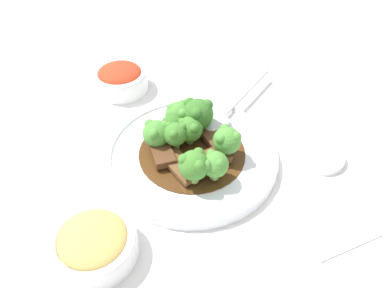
# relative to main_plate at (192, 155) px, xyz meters

# --- Properties ---
(ground_plane) EXTENTS (4.00, 4.00, 0.00)m
(ground_plane) POSITION_rel_main_plate_xyz_m (0.00, 0.00, -0.01)
(ground_plane) COLOR white
(main_plate) EXTENTS (0.28, 0.28, 0.02)m
(main_plate) POSITION_rel_main_plate_xyz_m (0.00, 0.00, 0.00)
(main_plate) COLOR white
(main_plate) RESTS_ON ground_plane
(beef_strip_0) EXTENTS (0.07, 0.04, 0.01)m
(beef_strip_0) POSITION_rel_main_plate_xyz_m (0.02, -0.03, 0.01)
(beef_strip_0) COLOR brown
(beef_strip_0) RESTS_ON main_plate
(beef_strip_1) EXTENTS (0.07, 0.03, 0.01)m
(beef_strip_1) POSITION_rel_main_plate_xyz_m (-0.00, 0.04, 0.01)
(beef_strip_1) COLOR #56331E
(beef_strip_1) RESTS_ON main_plate
(beef_strip_2) EXTENTS (0.04, 0.07, 0.01)m
(beef_strip_2) POSITION_rel_main_plate_xyz_m (0.04, 0.01, 0.01)
(beef_strip_2) COLOR brown
(beef_strip_2) RESTS_ON main_plate
(beef_strip_3) EXTENTS (0.06, 0.04, 0.01)m
(beef_strip_3) POSITION_rel_main_plate_xyz_m (-0.01, -0.05, 0.02)
(beef_strip_3) COLOR #56331E
(beef_strip_3) RESTS_ON main_plate
(broccoli_floret_0) EXTENTS (0.04, 0.04, 0.05)m
(broccoli_floret_0) POSITION_rel_main_plate_xyz_m (-0.02, 0.01, 0.04)
(broccoli_floret_0) COLOR #7FA84C
(broccoli_floret_0) RESTS_ON main_plate
(broccoli_floret_1) EXTENTS (0.04, 0.04, 0.05)m
(broccoli_floret_1) POSITION_rel_main_plate_xyz_m (0.03, 0.04, 0.04)
(broccoli_floret_1) COLOR #7FA84C
(broccoli_floret_1) RESTS_ON main_plate
(broccoli_floret_2) EXTENTS (0.05, 0.05, 0.06)m
(broccoli_floret_2) POSITION_rel_main_plate_xyz_m (-0.04, 0.03, 0.05)
(broccoli_floret_2) COLOR #8EB756
(broccoli_floret_2) RESTS_ON main_plate
(broccoli_floret_3) EXTENTS (0.04, 0.04, 0.05)m
(broccoli_floret_3) POSITION_rel_main_plate_xyz_m (-0.06, 0.01, 0.04)
(broccoli_floret_3) COLOR #7FA84C
(broccoli_floret_3) RESTS_ON main_plate
(broccoli_floret_4) EXTENTS (0.04, 0.04, 0.04)m
(broccoli_floret_4) POSITION_rel_main_plate_xyz_m (-0.04, -0.01, 0.03)
(broccoli_floret_4) COLOR #7FA84C
(broccoli_floret_4) RESTS_ON main_plate
(broccoli_floret_5) EXTENTS (0.04, 0.04, 0.05)m
(broccoli_floret_5) POSITION_rel_main_plate_xyz_m (-0.04, -0.04, 0.03)
(broccoli_floret_5) COLOR #8EB756
(broccoli_floret_5) RESTS_ON main_plate
(broccoli_floret_6) EXTENTS (0.04, 0.04, 0.06)m
(broccoli_floret_6) POSITION_rel_main_plate_xyz_m (0.06, -0.03, 0.04)
(broccoli_floret_6) COLOR #8EB756
(broccoli_floret_6) RESTS_ON main_plate
(broccoli_floret_7) EXTENTS (0.04, 0.04, 0.05)m
(broccoli_floret_7) POSITION_rel_main_plate_xyz_m (0.07, -0.00, 0.04)
(broccoli_floret_7) COLOR #8EB756
(broccoli_floret_7) RESTS_ON main_plate
(broccoli_floret_8) EXTENTS (0.04, 0.04, 0.05)m
(broccoli_floret_8) POSITION_rel_main_plate_xyz_m (-0.02, -0.02, 0.04)
(broccoli_floret_8) COLOR #7FA84C
(broccoli_floret_8) RESTS_ON main_plate
(serving_spoon) EXTENTS (0.12, 0.22, 0.01)m
(serving_spoon) POSITION_rel_main_plate_xyz_m (-0.04, 0.08, 0.02)
(serving_spoon) COLOR silver
(serving_spoon) RESTS_ON main_plate
(side_bowl_kimchi) EXTENTS (0.11, 0.11, 0.05)m
(side_bowl_kimchi) POSITION_rel_main_plate_xyz_m (-0.24, -0.02, 0.02)
(side_bowl_kimchi) COLOR white
(side_bowl_kimchi) RESTS_ON ground_plane
(side_bowl_appetizer) EXTENTS (0.11, 0.11, 0.05)m
(side_bowl_appetizer) POSITION_rel_main_plate_xyz_m (0.08, -0.19, 0.01)
(side_bowl_appetizer) COLOR white
(side_bowl_appetizer) RESTS_ON ground_plane
(sauce_dish) EXTENTS (0.08, 0.08, 0.01)m
(sauce_dish) POSITION_rel_main_plate_xyz_m (0.11, 0.18, -0.00)
(sauce_dish) COLOR white
(sauce_dish) RESTS_ON ground_plane
(paper_napkin) EXTENTS (0.12, 0.11, 0.01)m
(paper_napkin) POSITION_rel_main_plate_xyz_m (0.19, 0.11, -0.01)
(paper_napkin) COLOR white
(paper_napkin) RESTS_ON ground_plane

